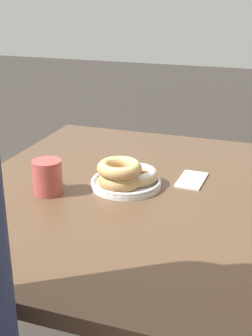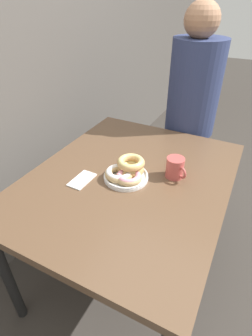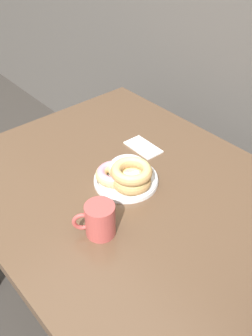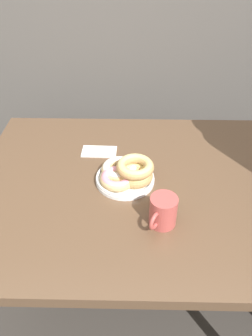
% 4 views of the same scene
% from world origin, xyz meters
% --- Properties ---
extents(dining_table, '(1.15, 0.92, 0.74)m').
position_xyz_m(dining_table, '(0.00, 0.38, 0.67)').
color(dining_table, brown).
rests_on(dining_table, ground_plane).
extents(donut_plate, '(0.23, 0.22, 0.09)m').
position_xyz_m(donut_plate, '(-0.02, 0.38, 0.78)').
color(donut_plate, white).
rests_on(donut_plate, dining_table).
extents(coffee_mug, '(0.09, 0.11, 0.10)m').
position_xyz_m(coffee_mug, '(0.10, 0.18, 0.79)').
color(coffee_mug, '#B74C47').
rests_on(coffee_mug, dining_table).
extents(napkin, '(0.14, 0.08, 0.01)m').
position_xyz_m(napkin, '(-0.13, 0.56, 0.74)').
color(napkin, white).
rests_on(napkin, dining_table).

